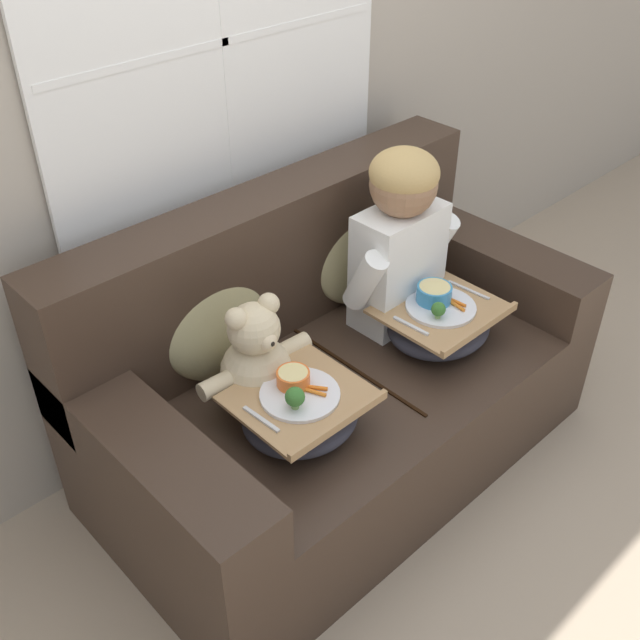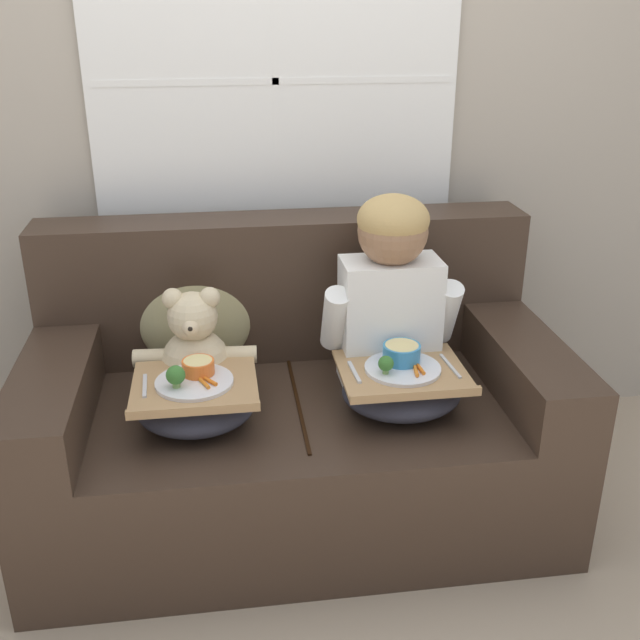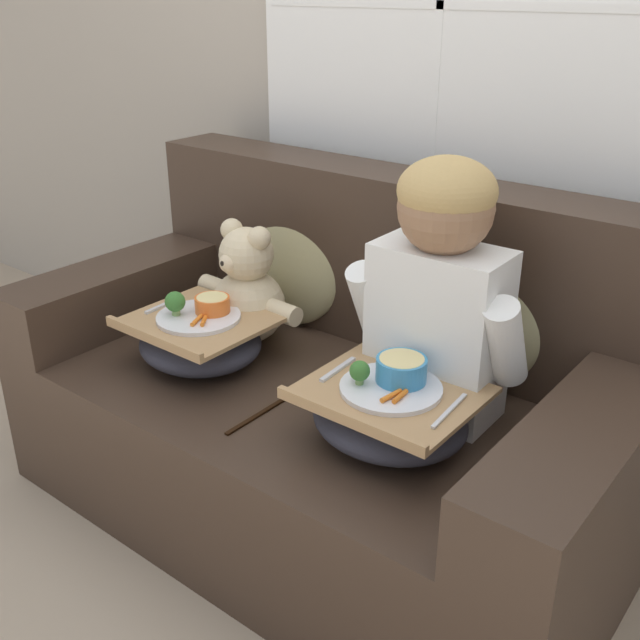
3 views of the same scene
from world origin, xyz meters
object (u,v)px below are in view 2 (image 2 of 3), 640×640
object	(u,v)px
throw_pillow_behind_teddy	(195,314)
lap_tray_teddy	(196,402)
teddy_bear	(195,350)
lap_tray_child	(402,387)
child_figure	(391,283)
couch	(294,412)
throw_pillow_behind_child	(376,304)

from	to	relation	value
throw_pillow_behind_teddy	lap_tray_teddy	distance (m)	0.44
teddy_bear	lap_tray_child	distance (m)	0.69
teddy_bear	lap_tray_child	world-z (taller)	teddy_bear
child_figure	teddy_bear	xyz separation A→B (m)	(-0.66, -0.00, -0.20)
couch	teddy_bear	xyz separation A→B (m)	(-0.33, -0.01, 0.27)
couch	throw_pillow_behind_teddy	size ratio (longest dim) A/B	4.07
teddy_bear	couch	bearing A→B (deg)	1.51
couch	child_figure	xyz separation A→B (m)	(0.33, -0.00, 0.47)
couch	child_figure	world-z (taller)	child_figure
throw_pillow_behind_child	lap_tray_teddy	distance (m)	0.79
child_figure	lap_tray_teddy	xyz separation A→B (m)	(-0.66, -0.20, -0.28)
teddy_bear	lap_tray_child	bearing A→B (deg)	-16.82
throw_pillow_behind_child	lap_tray_child	bearing A→B (deg)	-90.03
throw_pillow_behind_child	lap_tray_teddy	world-z (taller)	throw_pillow_behind_child
couch	teddy_bear	size ratio (longest dim) A/B	4.28
couch	lap_tray_teddy	xyz separation A→B (m)	(-0.33, -0.21, 0.18)
child_figure	lap_tray_child	distance (m)	0.35
throw_pillow_behind_child	teddy_bear	distance (m)	0.69
throw_pillow_behind_teddy	lap_tray_child	world-z (taller)	throw_pillow_behind_teddy
couch	lap_tray_child	distance (m)	0.43
lap_tray_child	couch	bearing A→B (deg)	147.73
couch	throw_pillow_behind_child	distance (m)	0.50
couch	child_figure	size ratio (longest dim) A/B	2.65
couch	lap_tray_teddy	size ratio (longest dim) A/B	4.57
throw_pillow_behind_child	throw_pillow_behind_teddy	bearing A→B (deg)	180.00
throw_pillow_behind_child	throw_pillow_behind_teddy	size ratio (longest dim) A/B	1.02
throw_pillow_behind_teddy	child_figure	world-z (taller)	child_figure
child_figure	throw_pillow_behind_teddy	bearing A→B (deg)	161.88
throw_pillow_behind_child	child_figure	distance (m)	0.27
throw_pillow_behind_child	throw_pillow_behind_teddy	distance (m)	0.66
couch	teddy_bear	distance (m)	0.42
lap_tray_teddy	couch	bearing A→B (deg)	32.32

